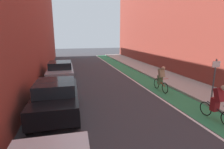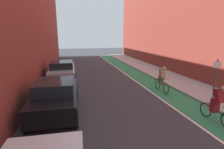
# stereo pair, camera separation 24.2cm
# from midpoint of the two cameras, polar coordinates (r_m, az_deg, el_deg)

# --- Properties ---
(ground_plane) EXTENTS (77.06, 77.06, 0.00)m
(ground_plane) POSITION_cam_midpoint_polar(r_m,az_deg,el_deg) (11.30, -0.37, -4.87)
(ground_plane) COLOR #38383D
(bike_lane_paint) EXTENTS (1.60, 35.03, 0.00)m
(bike_lane_paint) POSITION_cam_midpoint_polar(r_m,az_deg,el_deg) (14.17, 11.07, -1.44)
(bike_lane_paint) COLOR #2D8451
(bike_lane_paint) RESTS_ON ground
(lane_divider_stripe) EXTENTS (0.12, 35.03, 0.00)m
(lane_divider_stripe) POSITION_cam_midpoint_polar(r_m,az_deg,el_deg) (13.83, 7.67, -1.66)
(lane_divider_stripe) COLOR white
(lane_divider_stripe) RESTS_ON ground
(sidewalk_right) EXTENTS (2.71, 35.03, 0.14)m
(sidewalk_right) POSITION_cam_midpoint_polar(r_m,az_deg,el_deg) (15.15, 18.55, -0.68)
(sidewalk_right) COLOR #A8A59E
(sidewalk_right) RESTS_ON ground
(building_facade_left) EXTENTS (3.00, 35.03, 11.04)m
(building_facade_left) POSITION_cam_midpoint_polar(r_m,az_deg,el_deg) (13.16, -30.72, 20.25)
(building_facade_left) COLOR brown
(building_facade_left) RESTS_ON ground
(building_facade_right) EXTENTS (2.40, 31.03, 12.98)m
(building_facade_right) POSITION_cam_midpoint_polar(r_m,az_deg,el_deg) (18.12, 23.98, 21.50)
(building_facade_right) COLOR brown
(building_facade_right) RESTS_ON ground
(parked_sedan_black) EXTENTS (2.00, 4.33, 1.53)m
(parked_sedan_black) POSITION_cam_midpoint_polar(r_m,az_deg,el_deg) (8.12, -17.52, -6.84)
(parked_sedan_black) COLOR black
(parked_sedan_black) RESTS_ON ground
(parked_sedan_silver) EXTENTS (1.91, 4.59, 1.53)m
(parked_sedan_silver) POSITION_cam_midpoint_polar(r_m,az_deg,el_deg) (13.81, -15.84, 1.28)
(parked_sedan_silver) COLOR #9EA0A8
(parked_sedan_silver) RESTS_ON ground
(cyclist_mid) EXTENTS (0.48, 1.66, 1.59)m
(cyclist_mid) POSITION_cam_midpoint_polar(r_m,az_deg,el_deg) (8.12, 32.62, -8.19)
(cyclist_mid) COLOR black
(cyclist_mid) RESTS_ON ground
(cyclist_trailing) EXTENTS (0.48, 1.72, 1.62)m
(cyclist_trailing) POSITION_cam_midpoint_polar(r_m,az_deg,el_deg) (11.15, 17.00, -1.15)
(cyclist_trailing) COLOR black
(cyclist_trailing) RESTS_ON ground
(street_sign_post) EXTENTS (0.44, 0.07, 2.20)m
(street_sign_post) POSITION_cam_midpoint_polar(r_m,az_deg,el_deg) (9.74, 32.03, -0.80)
(street_sign_post) COLOR #4C4C51
(street_sign_post) RESTS_ON sidewalk_right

